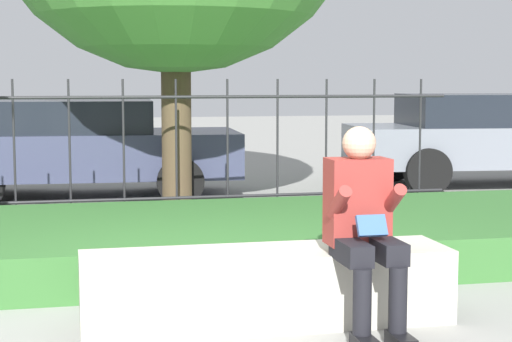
# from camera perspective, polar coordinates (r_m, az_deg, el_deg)

# --- Properties ---
(ground_plane) EXTENTS (60.00, 60.00, 0.00)m
(ground_plane) POSITION_cam_1_polar(r_m,az_deg,el_deg) (5.52, -3.26, -10.36)
(ground_plane) COLOR gray
(stone_bench) EXTENTS (2.36, 0.58, 0.48)m
(stone_bench) POSITION_cam_1_polar(r_m,az_deg,el_deg) (5.53, 0.76, -8.01)
(stone_bench) COLOR #B7B2A3
(stone_bench) RESTS_ON ground_plane
(person_seated_reader) EXTENTS (0.42, 0.73, 1.28)m
(person_seated_reader) POSITION_cam_1_polar(r_m,az_deg,el_deg) (5.27, 7.17, -3.33)
(person_seated_reader) COLOR black
(person_seated_reader) RESTS_ON ground_plane
(grass_berm) EXTENTS (8.58, 2.61, 0.35)m
(grass_berm) POSITION_cam_1_polar(r_m,az_deg,el_deg) (7.41, -5.75, -4.71)
(grass_berm) COLOR #33662D
(grass_berm) RESTS_ON ground_plane
(iron_fence) EXTENTS (6.58, 0.03, 1.57)m
(iron_fence) POSITION_cam_1_polar(r_m,az_deg,el_deg) (9.01, -7.07, 1.35)
(iron_fence) COLOR #232326
(iron_fence) RESTS_ON ground_plane
(car_parked_right) EXTENTS (4.43, 2.12, 1.35)m
(car_parked_right) POSITION_cam_1_polar(r_m,az_deg,el_deg) (13.02, 15.63, 2.22)
(car_parked_right) COLOR slate
(car_parked_right) RESTS_ON ground_plane
(car_parked_center) EXTENTS (4.37, 2.07, 1.29)m
(car_parked_center) POSITION_cam_1_polar(r_m,az_deg,el_deg) (11.50, -12.19, 1.66)
(car_parked_center) COLOR #383D56
(car_parked_center) RESTS_ON ground_plane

